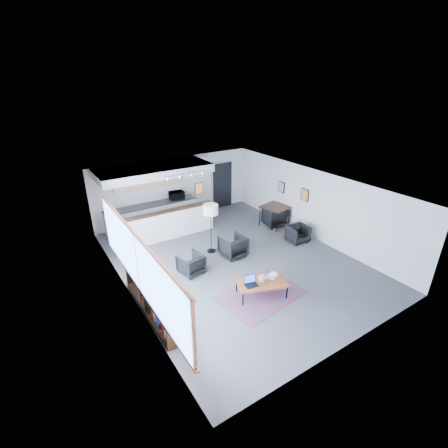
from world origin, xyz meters
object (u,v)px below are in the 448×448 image
armchair_right (233,245)px  dining_chair_far (275,217)px  coffee_table (262,283)px  dining_chair_near (298,234)px  book_stack (273,275)px  armchair_left (191,263)px  laptop (251,282)px  ceramic_pot (263,279)px  dining_table (276,208)px  microwave (177,195)px  floor_lamp (211,211)px

armchair_right → dining_chair_far: size_ratio=1.09×
coffee_table → dining_chair_near: 3.67m
book_stack → armchair_left: size_ratio=0.50×
laptop → dining_chair_far: 5.02m
ceramic_pot → dining_chair_far: (3.43, 3.45, -0.21)m
laptop → armchair_right: size_ratio=0.49×
ceramic_pot → dining_table: (3.43, 3.44, 0.19)m
armchair_right → microwave: 3.92m
floor_lamp → armchair_left: bearing=-145.3°
book_stack → dining_chair_far: 4.51m
armchair_right → dining_table: dining_table is taller
dining_chair_far → floor_lamp: bearing=19.5°
armchair_right → dining_table: bearing=-162.2°
ceramic_pot → dining_chair_far: 4.87m
coffee_table → laptop: size_ratio=3.85×
armchair_left → dining_chair_near: (4.31, -0.24, -0.05)m
coffee_table → ceramic_pot: bearing=-83.1°
armchair_right → floor_lamp: size_ratio=0.46×
floor_lamp → dining_table: size_ratio=1.49×
armchair_left → dining_chair_near: 4.31m
coffee_table → book_stack: size_ratio=4.29×
floor_lamp → book_stack: bearing=-83.7°
floor_lamp → ceramic_pot: bearing=-92.2°
armchair_right → dining_chair_near: size_ratio=1.32×
dining_table → ceramic_pot: bearing=-134.9°
armchair_left → floor_lamp: floor_lamp is taller
dining_table → book_stack: bearing=-131.7°
armchair_right → dining_chair_far: armchair_right is taller
dining_chair_near → coffee_table: bearing=-145.7°
dining_chair_far → microwave: size_ratio=1.25×
laptop → dining_chair_far: (3.75, 3.33, -0.15)m
armchair_right → floor_lamp: bearing=-57.9°
coffee_table → dining_table: (3.42, 3.40, 0.35)m
ceramic_pot → armchair_left: (-1.12, 2.11, -0.22)m
armchair_right → ceramic_pot: bearing=72.0°
ceramic_pot → armchair_right: armchair_right is taller
dining_table → microwave: 4.13m
armchair_left → dining_chair_far: size_ratio=0.97×
armchair_right → armchair_left: bearing=2.9°
ceramic_pot → dining_chair_near: 3.70m
ceramic_pot → floor_lamp: floor_lamp is taller
coffee_table → microwave: size_ratio=2.60×
ceramic_pot → armchair_right: (0.58, 2.31, -0.17)m
armchair_left → dining_table: bearing=-174.5°
armchair_right → dining_chair_near: (2.60, -0.44, -0.10)m
dining_chair_far → laptop: bearing=52.7°
book_stack → dining_chair_near: bearing=33.1°
laptop → microwave: size_ratio=0.68×
book_stack → microwave: size_ratio=0.61×
dining_table → laptop: bearing=-138.4°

